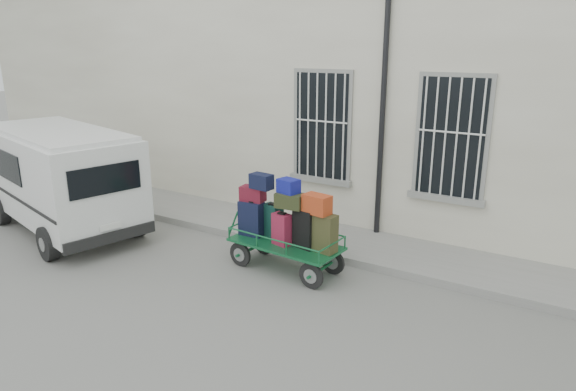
% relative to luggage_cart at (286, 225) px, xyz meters
% --- Properties ---
extents(ground, '(80.00, 80.00, 0.00)m').
position_rel_luggage_cart_xyz_m(ground, '(-0.15, -0.63, -0.86)').
color(ground, slate).
rests_on(ground, ground).
extents(building, '(24.00, 5.15, 6.00)m').
position_rel_luggage_cart_xyz_m(building, '(-0.15, 4.87, 2.14)').
color(building, beige).
rests_on(building, ground).
extents(sidewalk, '(24.00, 1.70, 0.15)m').
position_rel_luggage_cart_xyz_m(sidewalk, '(-0.15, 1.57, -0.79)').
color(sidewalk, gray).
rests_on(sidewalk, ground).
extents(luggage_cart, '(2.40, 1.06, 1.71)m').
position_rel_luggage_cart_xyz_m(luggage_cart, '(0.00, 0.00, 0.00)').
color(luggage_cart, black).
rests_on(luggage_cart, ground).
extents(van, '(4.70, 2.87, 2.22)m').
position_rel_luggage_cart_xyz_m(van, '(-5.20, -0.72, 0.41)').
color(van, silver).
rests_on(van, ground).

